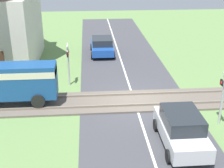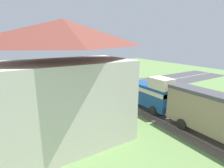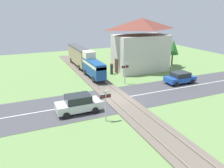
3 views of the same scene
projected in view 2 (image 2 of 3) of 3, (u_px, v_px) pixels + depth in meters
The scene contains 10 objects.
ground_plane at pixel (107, 91), 22.88m from camera, with size 60.00×60.00×0.00m, color #66894C.
road_surface at pixel (107, 91), 22.87m from camera, with size 48.00×6.40×0.02m.
track_bed at pixel (107, 90), 22.86m from camera, with size 2.80×48.00×0.24m.
train at pixel (187, 105), 12.75m from camera, with size 1.58×14.17×3.18m.
car_near_crossing at pixel (128, 79), 26.14m from camera, with size 3.93×1.89×1.64m.
car_far_side at pixel (31, 101), 16.78m from camera, with size 3.76×1.97×1.44m.
crossing_signal_west_approach at pixel (110, 71), 27.14m from camera, with size 0.90×0.18×2.80m.
crossing_signal_east_approach at pixel (101, 87), 17.71m from camera, with size 0.90×0.18×2.80m.
station_building at pixel (67, 86), 10.70m from camera, with size 8.37×4.67×7.65m.
pedestrian_by_station at pixel (127, 113), 14.00m from camera, with size 0.42×0.42×1.72m.
Camera 2 is at (10.94, 19.03, 6.52)m, focal length 28.00 mm.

